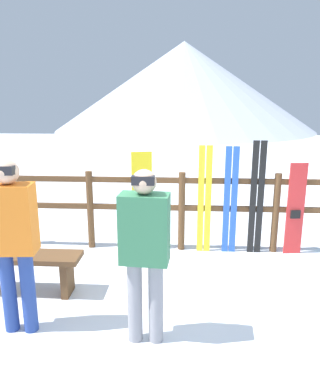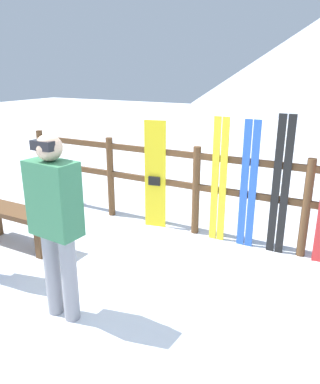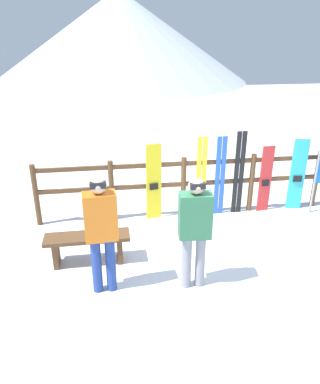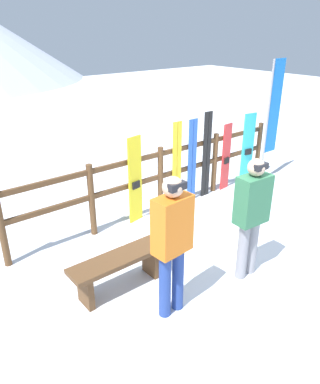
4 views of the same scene
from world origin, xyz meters
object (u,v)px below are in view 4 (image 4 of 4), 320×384
(person_plaid_green, at_px, (252,211))
(ski_pair_black, at_px, (207,155))
(person_orange, at_px, (172,238))
(ski_pair_blue, at_px, (192,161))
(bench, at_px, (120,265))
(snowboard_yellow, at_px, (135,181))
(snowboard_red, at_px, (226,157))
(ski_pair_yellow, at_px, (177,166))
(snowboard_cyan, at_px, (248,148))
(rental_flag, at_px, (272,113))

(person_plaid_green, xyz_separation_m, ski_pair_black, (1.40, 2.17, -0.12))
(person_orange, height_order, ski_pair_blue, person_orange)
(bench, distance_m, ski_pair_black, 3.22)
(bench, height_order, ski_pair_blue, ski_pair_blue)
(snowboard_yellow, relative_size, ski_pair_black, 0.90)
(person_plaid_green, height_order, snowboard_red, person_plaid_green)
(bench, bearing_deg, snowboard_red, 21.69)
(ski_pair_yellow, bearing_deg, bench, -147.26)
(ski_pair_yellow, relative_size, ski_pair_blue, 1.01)
(ski_pair_black, bearing_deg, ski_pair_blue, 180.00)
(ski_pair_yellow, height_order, ski_pair_blue, ski_pair_yellow)
(bench, distance_m, snowboard_red, 3.71)
(ski_pair_blue, relative_size, snowboard_cyan, 1.08)
(bench, bearing_deg, snowboard_cyan, 18.45)
(snowboard_yellow, distance_m, snowboard_cyan, 2.88)
(bench, xyz_separation_m, snowboard_yellow, (1.22, 1.37, 0.39))
(ski_pair_yellow, height_order, rental_flag, rental_flag)
(snowboard_yellow, height_order, ski_pair_yellow, ski_pair_yellow)
(bench, relative_size, ski_pair_black, 0.78)
(snowboard_yellow, relative_size, snowboard_cyan, 1.02)
(person_plaid_green, distance_m, rental_flag, 3.62)
(ski_pair_black, bearing_deg, person_plaid_green, -122.83)
(ski_pair_blue, distance_m, rental_flag, 2.11)
(person_plaid_green, relative_size, snowboard_cyan, 1.12)
(ski_pair_yellow, bearing_deg, snowboard_red, -0.16)
(person_orange, bearing_deg, ski_pair_yellow, 47.80)
(person_orange, distance_m, ski_pair_black, 3.37)
(ski_pair_blue, xyz_separation_m, ski_pair_black, (0.37, 0.00, 0.04))
(person_orange, bearing_deg, snowboard_cyan, 28.36)
(snowboard_yellow, xyz_separation_m, snowboard_cyan, (2.88, -0.00, -0.01))
(ski_pair_yellow, relative_size, rental_flag, 0.64)
(snowboard_cyan, bearing_deg, ski_pair_blue, 179.88)
(snowboard_yellow, xyz_separation_m, ski_pair_yellow, (0.91, 0.00, 0.05))
(person_plaid_green, xyz_separation_m, snowboard_red, (1.96, 2.16, -0.28))
(snowboard_yellow, bearing_deg, ski_pair_yellow, 0.21)
(bench, xyz_separation_m, ski_pair_blue, (2.50, 1.37, 0.43))
(person_plaid_green, xyz_separation_m, person_orange, (-1.24, 0.08, 0.04))
(snowboard_cyan, bearing_deg, ski_pair_yellow, 179.90)
(snowboard_yellow, bearing_deg, bench, -131.72)
(person_orange, bearing_deg, bench, 108.59)
(rental_flag, bearing_deg, person_orange, -156.33)
(person_orange, xyz_separation_m, rental_flag, (4.25, 1.86, 0.47))
(ski_pair_blue, bearing_deg, ski_pair_yellow, 180.00)
(ski_pair_yellow, bearing_deg, rental_flag, -5.40)
(bench, xyz_separation_m, snowboard_red, (3.44, 1.37, 0.32))
(snowboard_yellow, distance_m, rental_flag, 3.35)
(person_orange, distance_m, ski_pair_yellow, 2.82)
(snowboard_cyan, bearing_deg, snowboard_yellow, 180.00)
(bench, xyz_separation_m, ski_pair_yellow, (2.13, 1.37, 0.44))
(bench, bearing_deg, person_plaid_green, -28.31)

